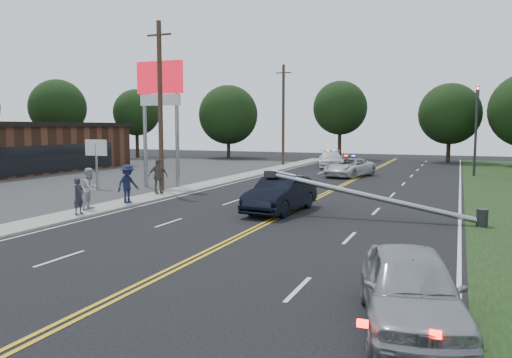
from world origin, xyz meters
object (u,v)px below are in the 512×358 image
at_px(fallen_streetlight, 381,198).
at_px(waiting_sedan, 411,289).
at_px(utility_pole_mid, 160,107).
at_px(bystander_b, 90,189).
at_px(bystander_d, 158,176).
at_px(traffic_signal, 476,123).
at_px(bystander_a, 79,196).
at_px(crashed_sedan, 281,194).
at_px(small_sign, 96,152).
at_px(pylon_sign, 160,94).
at_px(emergency_a, 349,167).
at_px(utility_pole_far, 283,115).
at_px(bystander_c, 128,184).
at_px(emergency_b, 331,159).

bearing_deg(fallen_streetlight, waiting_sedan, -78.95).
bearing_deg(utility_pole_mid, waiting_sedan, -44.53).
bearing_deg(bystander_b, bystander_d, -9.51).
bearing_deg(traffic_signal, bystander_a, -121.78).
xyz_separation_m(utility_pole_mid, crashed_sedan, (8.83, -3.75, -4.26)).
bearing_deg(utility_pole_mid, small_sign, 180.00).
relative_size(pylon_sign, emergency_a, 1.54).
relative_size(small_sign, bystander_b, 1.62).
distance_m(traffic_signal, bystander_d, 25.82).
bearing_deg(pylon_sign, utility_pole_far, 86.28).
relative_size(fallen_streetlight, waiting_sedan, 2.05).
distance_m(bystander_a, bystander_c, 3.52).
bearing_deg(pylon_sign, emergency_a, 50.36).
height_order(small_sign, bystander_d, small_sign).
height_order(crashed_sedan, emergency_a, crashed_sedan).
bearing_deg(bystander_a, waiting_sedan, -119.46).
height_order(emergency_a, bystander_a, bystander_a).
height_order(small_sign, waiting_sedan, small_sign).
relative_size(pylon_sign, small_sign, 2.58).
distance_m(crashed_sedan, bystander_d, 8.67).
bearing_deg(bystander_d, utility_pole_mid, 57.84).
bearing_deg(fallen_streetlight, crashed_sedan, 176.86).
distance_m(small_sign, utility_pole_mid, 5.53).
distance_m(fallen_streetlight, bystander_a, 12.95).
bearing_deg(small_sign, utility_pole_mid, 0.00).
height_order(traffic_signal, crashed_sedan, traffic_signal).
xyz_separation_m(utility_pole_far, bystander_c, (1.14, -26.82, -4.01)).
distance_m(utility_pole_far, bystander_c, 27.14).
relative_size(bystander_b, bystander_c, 1.00).
distance_m(pylon_sign, emergency_b, 21.43).
bearing_deg(utility_pole_far, small_sign, -102.31).
distance_m(pylon_sign, waiting_sedan, 24.78).
relative_size(fallen_streetlight, bystander_a, 5.82).
xyz_separation_m(crashed_sedan, emergency_b, (-3.92, 25.60, -0.01)).
height_order(small_sign, utility_pole_far, utility_pole_far).
distance_m(emergency_a, bystander_a, 23.20).
distance_m(fallen_streetlight, utility_pole_far, 29.54).
xyz_separation_m(traffic_signal, emergency_b, (-12.59, 3.85, -3.40)).
bearing_deg(waiting_sedan, pylon_sign, 121.79).
relative_size(pylon_sign, bystander_d, 4.00).
distance_m(pylon_sign, bystander_a, 11.78).
xyz_separation_m(small_sign, bystander_c, (5.94, -4.82, -1.26)).
bearing_deg(emergency_b, utility_pole_mid, -117.95).
xyz_separation_m(traffic_signal, bystander_d, (-16.96, -19.22, -3.09)).
height_order(utility_pole_far, emergency_a, utility_pole_far).
relative_size(bystander_a, bystander_c, 0.84).
relative_size(pylon_sign, emergency_b, 1.43).
height_order(bystander_a, bystander_d, bystander_d).
bearing_deg(bystander_b, utility_pole_mid, -5.38).
relative_size(pylon_sign, waiting_sedan, 1.75).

